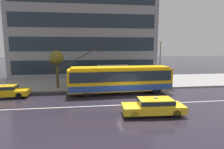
{
  "coord_description": "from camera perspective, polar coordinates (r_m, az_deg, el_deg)",
  "views": [
    {
      "loc": [
        -4.16,
        -17.14,
        5.17
      ],
      "look_at": [
        -1.31,
        3.9,
        1.99
      ],
      "focal_mm": 30.24,
      "sensor_mm": 36.0,
      "label": 1
    }
  ],
  "objects": [
    {
      "name": "bus_shelter",
      "position": [
        24.55,
        0.37,
        1.33
      ],
      "size": [
        4.1,
        1.83,
        2.59
      ],
      "color": "gray",
      "rests_on": "sidewalk_slab"
    },
    {
      "name": "pedestrian_at_shelter",
      "position": [
        25.08,
        0.86,
        -0.72
      ],
      "size": [
        0.39,
        0.39,
        1.7
      ],
      "color": "black",
      "rests_on": "sidewalk_slab"
    },
    {
      "name": "taxi_queued_behind_bus",
      "position": [
        22.09,
        -29.6,
        -4.29
      ],
      "size": [
        4.45,
        1.79,
        1.39
      ],
      "color": "#E8B20F",
      "rests_on": "ground_plane"
    },
    {
      "name": "taxi_oncoming_near",
      "position": [
        14.84,
        12.53,
        -9.23
      ],
      "size": [
        4.76,
        2.03,
        1.39
      ],
      "color": "yellow",
      "rests_on": "ground_plane"
    },
    {
      "name": "street_tree_bare",
      "position": [
        23.69,
        -16.37,
        4.6
      ],
      "size": [
        1.65,
        1.77,
        4.54
      ],
      "color": "brown",
      "rests_on": "sidewalk_slab"
    },
    {
      "name": "sidewalk_slab",
      "position": [
        27.58,
        1.09,
        -2.15
      ],
      "size": [
        80.0,
        10.0,
        0.14
      ],
      "primitive_type": "cube",
      "color": "gray",
      "rests_on": "ground_plane"
    },
    {
      "name": "office_tower_corner_left",
      "position": [
        37.49,
        -8.36,
        20.07
      ],
      "size": [
        23.98,
        13.77,
        25.45
      ],
      "color": "gray",
      "rests_on": "ground_plane"
    },
    {
      "name": "ground_plane",
      "position": [
        18.38,
        5.74,
        -7.88
      ],
      "size": [
        160.0,
        160.0,
        0.0
      ],
      "primitive_type": "plane",
      "color": "#26202B"
    },
    {
      "name": "street_lamp",
      "position": [
        24.55,
        14.36,
        4.6
      ],
      "size": [
        0.6,
        0.32,
        5.76
      ],
      "color": "gray",
      "rests_on": "sidewalk_slab"
    },
    {
      "name": "pedestrian_waiting_by_pole",
      "position": [
        23.82,
        1.17,
        0.25
      ],
      "size": [
        1.16,
        1.16,
        1.97
      ],
      "color": "black",
      "rests_on": "sidewalk_slab"
    },
    {
      "name": "lane_centre_line",
      "position": [
        17.26,
        6.67,
        -8.97
      ],
      "size": [
        72.0,
        0.14,
        0.01
      ],
      "primitive_type": "cube",
      "color": "silver",
      "rests_on": "ground_plane"
    },
    {
      "name": "trolleybus",
      "position": [
        20.81,
        2.44,
        -1.29
      ],
      "size": [
        11.94,
        2.97,
        5.16
      ],
      "color": "#EBAB0F",
      "rests_on": "ground_plane"
    },
    {
      "name": "pedestrian_approaching_curb",
      "position": [
        24.48,
        -10.81,
        0.37
      ],
      "size": [
        1.46,
        1.46,
        2.01
      ],
      "color": "#28122E",
      "rests_on": "sidewalk_slab"
    },
    {
      "name": "pedestrian_walking_past",
      "position": [
        22.94,
        -2.55,
        -0.19
      ],
      "size": [
        1.35,
        1.35,
        1.94
      ],
      "color": "#53544C",
      "rests_on": "sidewalk_slab"
    }
  ]
}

